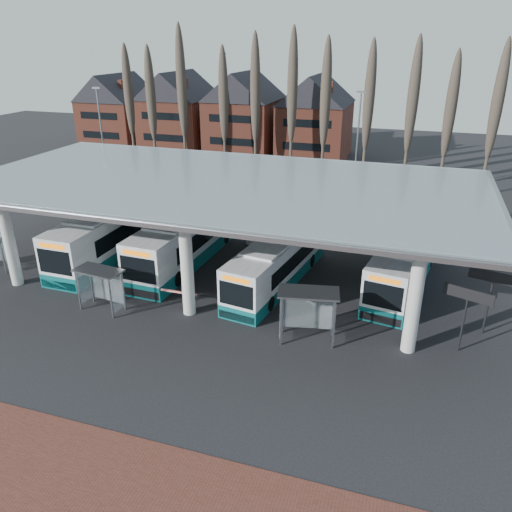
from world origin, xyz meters
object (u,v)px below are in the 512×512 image
(bus_1, at_px, (188,237))
(shelter_1, at_px, (101,280))
(bus_0, at_px, (114,231))
(bus_3, at_px, (405,261))
(shelter_2, at_px, (308,304))
(bus_2, at_px, (278,261))

(bus_1, distance_m, shelter_1, 8.16)
(bus_1, relative_size, shelter_1, 4.43)
(bus_0, bearing_deg, shelter_1, -61.59)
(bus_3, height_order, shelter_1, bus_3)
(bus_1, xyz_separation_m, shelter_1, (-1.69, -7.98, 0.19))
(shelter_1, bearing_deg, bus_0, 124.59)
(bus_0, xyz_separation_m, bus_1, (5.57, 0.60, -0.00))
(bus_3, distance_m, shelter_2, 9.40)
(bus_0, distance_m, shelter_2, 17.16)
(bus_2, relative_size, bus_3, 0.97)
(bus_0, height_order, bus_2, bus_0)
(bus_0, xyz_separation_m, shelter_1, (3.87, -7.38, 0.19))
(bus_2, bearing_deg, shelter_2, -53.01)
(shelter_2, bearing_deg, bus_3, 50.58)
(bus_0, xyz_separation_m, bus_3, (20.17, 1.39, -0.15))
(shelter_1, bearing_deg, bus_2, 43.36)
(bus_0, distance_m, bus_2, 12.56)
(bus_0, height_order, bus_3, bus_0)
(bus_3, xyz_separation_m, shelter_1, (-16.30, -8.77, 0.34))
(bus_3, relative_size, shelter_2, 3.54)
(bus_1, xyz_separation_m, bus_3, (14.60, 0.79, -0.15))
(bus_2, height_order, bus_3, bus_3)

